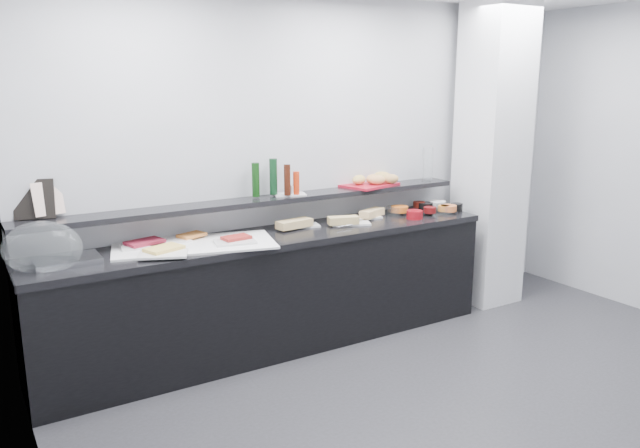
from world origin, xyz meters
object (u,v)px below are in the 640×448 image
sandwich_plate_mid (351,224)px  cloche_base (67,261)px  bread_tray (369,185)px  framed_print (34,199)px  carafe (428,164)px  condiment_tray (290,194)px

sandwich_plate_mid → cloche_base: bearing=-156.4°
bread_tray → framed_print: bearing=163.3°
carafe → condiment_tray: bearing=178.9°
bread_tray → carafe: (0.60, -0.05, 0.14)m
condiment_tray → carafe: bearing=15.7°
cloche_base → condiment_tray: size_ratio=1.62×
sandwich_plate_mid → carafe: size_ratio=1.05×
condiment_tray → cloche_base: bearing=-157.2°
framed_print → carafe: 3.22m
sandwich_plate_mid → carafe: carafe is taller
sandwich_plate_mid → carafe: (0.95, 0.18, 0.39)m
cloche_base → condiment_tray: condiment_tray is taller
cloche_base → bread_tray: 2.52m
cloche_base → carafe: 3.12m
cloche_base → sandwich_plate_mid: 2.15m
sandwich_plate_mid → condiment_tray: 0.55m
framed_print → bread_tray: size_ratio=0.57×
framed_print → carafe: size_ratio=0.87×
sandwich_plate_mid → framed_print: 2.32m
condiment_tray → carafe: size_ratio=0.81×
framed_print → condiment_tray: size_ratio=1.07×
carafe → sandwich_plate_mid: bearing=-169.2°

